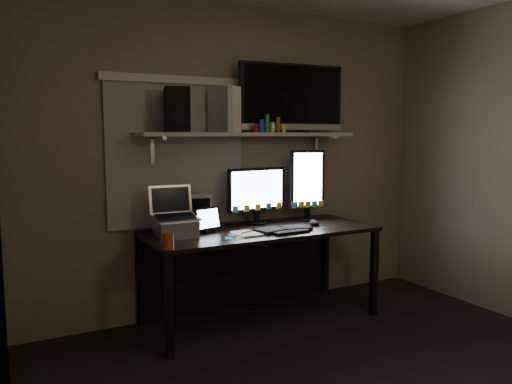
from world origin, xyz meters
TOP-DOWN VIEW (x-y plane):
  - back_wall at (0.00, 1.80)m, footprint 3.60×0.00m
  - left_wall at (-1.80, 0.00)m, footprint 0.00×3.60m
  - window_blinds at (-0.55, 1.79)m, footprint 1.10×0.02m
  - desk at (0.00, 1.55)m, footprint 1.80×0.75m
  - wall_shelf at (0.00, 1.62)m, footprint 1.80×0.35m
  - monitor_landscape at (0.07, 1.63)m, footprint 0.54×0.12m
  - monitor_portrait at (0.53, 1.58)m, footprint 0.31×0.10m
  - keyboard at (0.12, 1.28)m, footprint 0.45×0.20m
  - mouse at (0.46, 1.36)m, footprint 0.10×0.14m
  - notepad at (-0.20, 1.29)m, footprint 0.17×0.24m
  - tablet at (-0.42, 1.49)m, footprint 0.24×0.15m
  - file_sorter at (-0.41, 1.73)m, footprint 0.22×0.14m
  - laptop at (-0.69, 1.44)m, footprint 0.32×0.27m
  - cup at (-0.85, 1.11)m, footprint 0.08×0.08m
  - sticky_notes at (-0.23, 1.29)m, footprint 0.38×0.32m
  - tv at (0.39, 1.62)m, footprint 0.94×0.22m
  - game_console at (-0.23, 1.61)m, footprint 0.17×0.30m
  - speaker at (-0.61, 1.60)m, footprint 0.23×0.25m
  - bottles at (0.15, 1.55)m, footprint 0.23×0.06m

SIDE VIEW (x-z plane):
  - desk at x=0.00m, z-range 0.19..0.92m
  - sticky_notes at x=-0.23m, z-range 0.73..0.73m
  - notepad at x=-0.20m, z-range 0.73..0.74m
  - keyboard at x=0.12m, z-range 0.73..0.76m
  - mouse at x=0.46m, z-range 0.73..0.77m
  - cup at x=-0.85m, z-range 0.73..0.84m
  - tablet at x=-0.42m, z-range 0.73..0.92m
  - file_sorter at x=-0.41m, z-range 0.73..0.98m
  - laptop at x=-0.69m, z-range 0.73..1.09m
  - monitor_landscape at x=0.07m, z-range 0.73..1.21m
  - monitor_portrait at x=0.53m, z-range 0.73..1.34m
  - back_wall at x=0.00m, z-range -0.55..3.05m
  - left_wall at x=-1.80m, z-range -0.55..3.05m
  - window_blinds at x=-0.55m, z-range 0.75..1.85m
  - wall_shelf at x=0.00m, z-range 1.45..1.48m
  - bottles at x=0.15m, z-range 1.48..1.63m
  - speaker at x=-0.61m, z-range 1.48..1.81m
  - game_console at x=-0.23m, z-range 1.48..1.82m
  - tv at x=0.39m, z-range 1.48..2.04m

